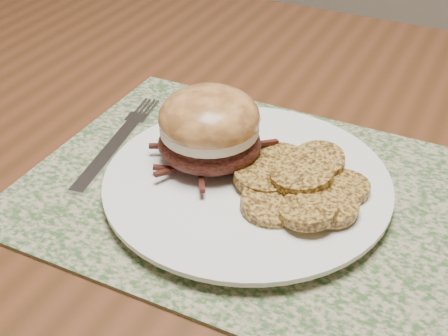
% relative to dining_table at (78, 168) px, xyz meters
% --- Properties ---
extents(dining_table, '(1.50, 0.90, 0.75)m').
position_rel_dining_table_xyz_m(dining_table, '(0.00, 0.00, 0.00)').
color(dining_table, '#5C301A').
rests_on(dining_table, ground).
extents(placemat, '(0.45, 0.33, 0.00)m').
position_rel_dining_table_xyz_m(placemat, '(0.27, -0.05, 0.08)').
color(placemat, '#37582D').
rests_on(placemat, dining_table).
extents(dinner_plate, '(0.26, 0.26, 0.02)m').
position_rel_dining_table_xyz_m(dinner_plate, '(0.25, -0.05, 0.09)').
color(dinner_plate, white).
rests_on(dinner_plate, placemat).
extents(pork_sandwich, '(0.13, 0.13, 0.08)m').
position_rel_dining_table_xyz_m(pork_sandwich, '(0.21, -0.04, 0.14)').
color(pork_sandwich, black).
rests_on(pork_sandwich, dinner_plate).
extents(roasted_potatoes, '(0.14, 0.15, 0.03)m').
position_rel_dining_table_xyz_m(roasted_potatoes, '(0.31, -0.05, 0.11)').
color(roasted_potatoes, '#B28334').
rests_on(roasted_potatoes, dinner_plate).
extents(fork, '(0.05, 0.19, 0.00)m').
position_rel_dining_table_xyz_m(fork, '(0.09, -0.03, 0.09)').
color(fork, '#BBBCC3').
rests_on(fork, placemat).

